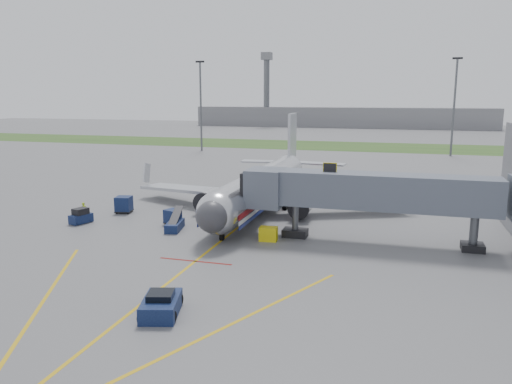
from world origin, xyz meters
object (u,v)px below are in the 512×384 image
(airliner, at_px, (262,186))
(belt_loader, at_px, (175,225))
(ramp_worker, at_px, (84,210))
(pushback_tug, at_px, (161,305))
(baggage_tug, at_px, (81,217))

(airliner, bearing_deg, belt_loader, -116.34)
(airliner, height_order, belt_loader, airliner)
(airliner, height_order, ramp_worker, airliner)
(pushback_tug, height_order, baggage_tug, baggage_tug)
(pushback_tug, relative_size, baggage_tug, 1.53)
(baggage_tug, distance_m, ramp_worker, 2.29)
(pushback_tug, xyz_separation_m, ramp_worker, (-18.60, 19.10, 0.25))
(baggage_tug, bearing_deg, belt_loader, 2.08)
(belt_loader, bearing_deg, pushback_tug, -66.98)
(airliner, bearing_deg, pushback_tug, -86.29)
(baggage_tug, height_order, ramp_worker, ramp_worker)
(airliner, xyz_separation_m, ramp_worker, (-16.74, -9.55, -1.82))
(pushback_tug, relative_size, ramp_worker, 2.25)
(pushback_tug, distance_m, ramp_worker, 26.67)
(baggage_tug, xyz_separation_m, belt_loader, (10.16, 0.37, -0.21))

